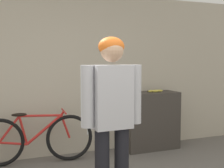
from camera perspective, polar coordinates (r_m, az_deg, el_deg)
name	(u,v)px	position (r m, az deg, el deg)	size (l,w,h in m)	color
wall_back	(55,74)	(5.00, -10.36, 1.75)	(8.00, 0.07, 2.60)	#B7AD99
side_shelf	(150,120)	(5.42, 7.03, -6.63)	(0.95, 0.43, 0.98)	#38332D
person	(112,108)	(3.14, -0.01, -4.49)	(0.64, 0.25, 1.77)	black
bicycle	(35,139)	(4.79, -13.85, -9.71)	(1.70, 0.46, 0.78)	black
banana	(155,91)	(5.35, 7.86, -1.26)	(0.30, 0.09, 0.04)	#EAD64C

